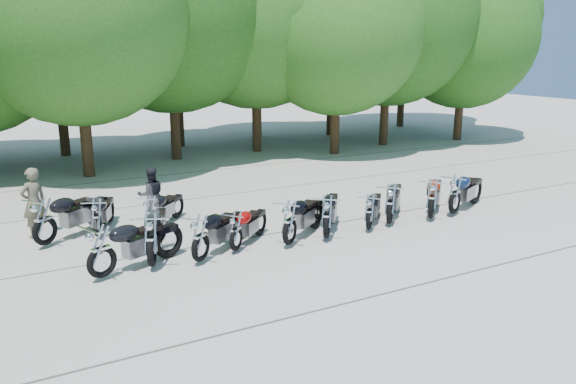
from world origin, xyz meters
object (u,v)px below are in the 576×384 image
motorcycle_1 (151,238)px  motorcycle_5 (327,215)px  motorcycle_6 (370,211)px  rider_0 (34,203)px  motorcycle_11 (97,217)px  motorcycle_9 (455,193)px  motorcycle_7 (390,203)px  motorcycle_12 (151,212)px  motorcycle_8 (432,197)px  motorcycle_3 (236,230)px  motorcycle_10 (44,220)px  motorcycle_0 (101,250)px  motorcycle_2 (200,237)px  motorcycle_4 (290,221)px  rider_1 (151,195)px

motorcycle_1 → motorcycle_5: motorcycle_1 is taller
motorcycle_6 → rider_0: rider_0 is taller
motorcycle_11 → motorcycle_9: bearing=-174.1°
motorcycle_7 → motorcycle_12: (-6.04, 2.56, -0.09)m
motorcycle_8 → motorcycle_11: motorcycle_8 is taller
motorcycle_3 → motorcycle_12: motorcycle_12 is taller
motorcycle_8 → motorcycle_10: 10.43m
motorcycle_5 → motorcycle_10: bearing=14.2°
motorcycle_0 → motorcycle_1: (1.11, 0.15, 0.03)m
motorcycle_9 → motorcycle_6: bearing=65.7°
motorcycle_9 → motorcycle_2: bearing=66.2°
motorcycle_12 → rider_0: rider_0 is taller
rider_0 → motorcycle_5: bearing=124.7°
motorcycle_3 → motorcycle_4: bearing=-142.7°
motorcycle_10 → motorcycle_11: bearing=-120.7°
motorcycle_8 → motorcycle_10: motorcycle_10 is taller
motorcycle_2 → motorcycle_10: 4.18m
motorcycle_1 → motorcycle_8: bearing=-159.0°
motorcycle_6 → motorcycle_12: 5.89m
motorcycle_7 → motorcycle_9: motorcycle_9 is taller
motorcycle_4 → motorcycle_8: bearing=-126.6°
motorcycle_6 → motorcycle_7: size_ratio=0.86×
motorcycle_12 → motorcycle_3: bearing=164.4°
motorcycle_3 → motorcycle_1: bearing=50.3°
motorcycle_1 → motorcycle_8: motorcycle_1 is taller
rider_0 → motorcycle_0: bearing=79.6°
rider_1 → motorcycle_4: bearing=128.2°
motorcycle_4 → motorcycle_6: (2.49, 0.06, -0.10)m
motorcycle_1 → motorcycle_9: size_ratio=1.04×
motorcycle_6 → motorcycle_11: (-6.58, 2.93, 0.01)m
motorcycle_8 → motorcycle_12: bearing=26.9°
motorcycle_4 → motorcycle_11: bearing=16.8°
motorcycle_2 → motorcycle_3: 1.05m
rider_1 → motorcycle_9: bearing=160.5°
motorcycle_3 → motorcycle_6: 3.83m
motorcycle_3 → motorcycle_2: bearing=64.8°
motorcycle_0 → motorcycle_2: motorcycle_0 is taller
motorcycle_0 → rider_1: rider_1 is taller
motorcycle_1 → motorcycle_3: size_ratio=1.26×
motorcycle_4 → motorcycle_10: size_ratio=0.94×
motorcycle_8 → motorcycle_10: bearing=31.3°
motorcycle_11 → motorcycle_3: bearing=158.1°
motorcycle_0 → motorcycle_2: size_ratio=1.06×
motorcycle_11 → motorcycle_12: size_ratio=1.01×
motorcycle_2 → motorcycle_12: motorcycle_2 is taller
motorcycle_5 → motorcycle_9: size_ratio=0.97×
motorcycle_3 → motorcycle_8: 6.02m
motorcycle_3 → motorcycle_12: 2.86m
rider_1 → motorcycle_2: bearing=96.8°
motorcycle_9 → motorcycle_10: size_ratio=0.97×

